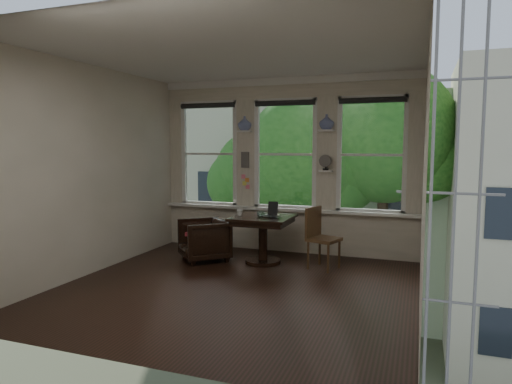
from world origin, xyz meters
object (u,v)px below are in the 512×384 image
at_px(laptop, 268,217).
at_px(table, 263,240).
at_px(side_chair_right, 324,239).
at_px(mug, 240,213).
at_px(armchair_left, 204,240).

bearing_deg(laptop, table, 154.26).
height_order(side_chair_right, mug, side_chair_right).
xyz_separation_m(table, side_chair_right, (0.97, -0.01, 0.09)).
bearing_deg(mug, armchair_left, -170.97).
relative_size(table, laptop, 2.63).
bearing_deg(armchair_left, side_chair_right, 51.86).
xyz_separation_m(armchair_left, laptop, (1.10, 0.00, 0.43)).
distance_m(side_chair_right, mug, 1.38).
distance_m(armchair_left, side_chair_right, 1.94).
height_order(side_chair_right, laptop, side_chair_right).
relative_size(table, side_chair_right, 0.98).
bearing_deg(table, armchair_left, -170.84).
bearing_deg(armchair_left, table, 56.61).
bearing_deg(mug, table, 9.37).
xyz_separation_m(side_chair_right, laptop, (-0.83, -0.14, 0.30)).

